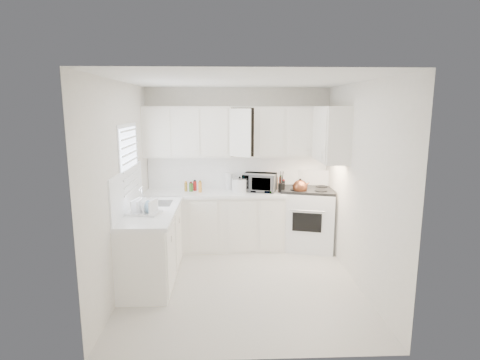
{
  "coord_description": "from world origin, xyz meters",
  "views": [
    {
      "loc": [
        -0.21,
        -4.77,
        2.28
      ],
      "look_at": [
        0.0,
        0.7,
        1.25
      ],
      "focal_mm": 28.81,
      "sensor_mm": 36.0,
      "label": 1
    }
  ],
  "objects_px": {
    "stove": "(308,210)",
    "microwave": "(260,180)",
    "tea_kettle": "(300,186)",
    "utensil_crock": "(281,182)",
    "rice_cooker": "(240,184)",
    "dish_rack": "(144,206)"
  },
  "relations": [
    {
      "from": "tea_kettle",
      "to": "utensil_crock",
      "type": "relative_size",
      "value": 0.82
    },
    {
      "from": "tea_kettle",
      "to": "rice_cooker",
      "type": "height_order",
      "value": "tea_kettle"
    },
    {
      "from": "stove",
      "to": "dish_rack",
      "type": "bearing_deg",
      "value": -136.98
    },
    {
      "from": "tea_kettle",
      "to": "microwave",
      "type": "relative_size",
      "value": 0.55
    },
    {
      "from": "dish_rack",
      "to": "rice_cooker",
      "type": "bearing_deg",
      "value": 58.05
    },
    {
      "from": "tea_kettle",
      "to": "dish_rack",
      "type": "bearing_deg",
      "value": -161.26
    },
    {
      "from": "tea_kettle",
      "to": "microwave",
      "type": "height_order",
      "value": "microwave"
    },
    {
      "from": "rice_cooker",
      "to": "dish_rack",
      "type": "xyz_separation_m",
      "value": [
        -1.27,
        -1.27,
        -0.01
      ]
    },
    {
      "from": "microwave",
      "to": "dish_rack",
      "type": "relative_size",
      "value": 1.31
    },
    {
      "from": "microwave",
      "to": "dish_rack",
      "type": "distance_m",
      "value": 2.06
    },
    {
      "from": "tea_kettle",
      "to": "rice_cooker",
      "type": "distance_m",
      "value": 0.96
    },
    {
      "from": "stove",
      "to": "tea_kettle",
      "type": "distance_m",
      "value": 0.5
    },
    {
      "from": "stove",
      "to": "microwave",
      "type": "height_order",
      "value": "microwave"
    },
    {
      "from": "microwave",
      "to": "rice_cooker",
      "type": "bearing_deg",
      "value": -158.4
    },
    {
      "from": "tea_kettle",
      "to": "utensil_crock",
      "type": "bearing_deg",
      "value": 151.14
    },
    {
      "from": "microwave",
      "to": "tea_kettle",
      "type": "bearing_deg",
      "value": -4.19
    },
    {
      "from": "stove",
      "to": "dish_rack",
      "type": "height_order",
      "value": "stove"
    },
    {
      "from": "stove",
      "to": "microwave",
      "type": "xyz_separation_m",
      "value": [
        -0.8,
        0.06,
        0.49
      ]
    },
    {
      "from": "stove",
      "to": "utensil_crock",
      "type": "height_order",
      "value": "utensil_crock"
    },
    {
      "from": "stove",
      "to": "utensil_crock",
      "type": "xyz_separation_m",
      "value": [
        -0.46,
        -0.05,
        0.49
      ]
    },
    {
      "from": "utensil_crock",
      "to": "dish_rack",
      "type": "xyz_separation_m",
      "value": [
        -1.93,
        -1.19,
        -0.07
      ]
    },
    {
      "from": "utensil_crock",
      "to": "rice_cooker",
      "type": "bearing_deg",
      "value": 173.01
    }
  ]
}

